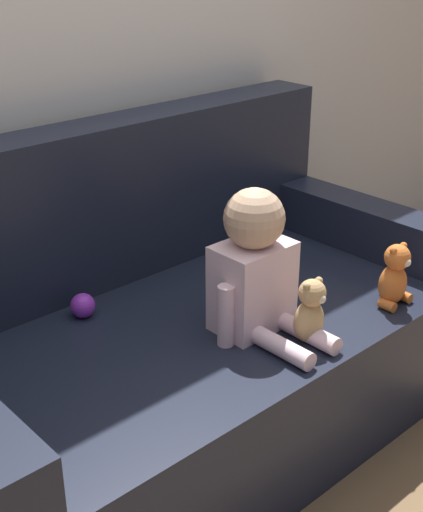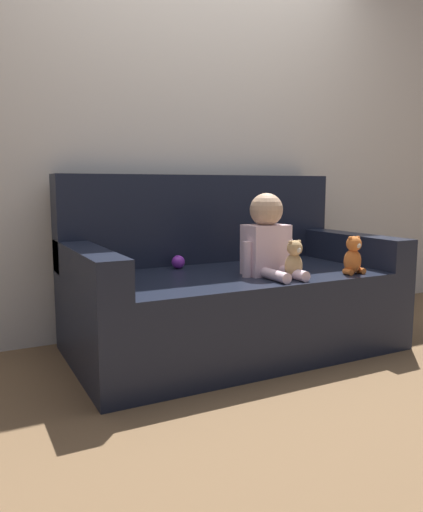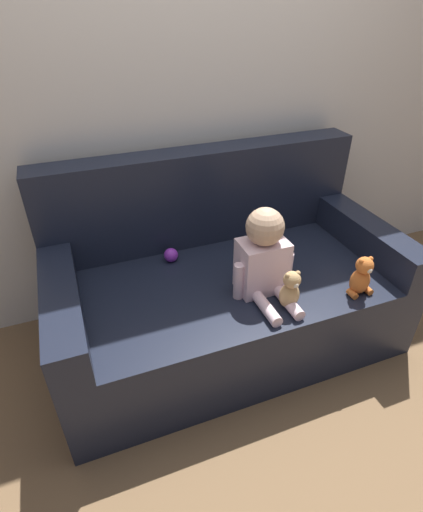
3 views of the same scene
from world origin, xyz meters
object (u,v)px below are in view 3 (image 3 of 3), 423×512
Objects in this scene: couch at (223,285)px; teddy_bear_brown at (290,290)px; plush_toy_side at (361,277)px; toy_ball at (171,255)px; person_baby at (264,257)px.

teddy_bear_brown is (0.16, -0.42, 0.22)m from couch.
plush_toy_side is 0.99m from toy_ball.
toy_ball is (-0.25, 0.15, 0.16)m from couch.
toy_ball is at bearing 130.47° from person_baby.
person_baby is at bearing -49.53° from toy_ball.
toy_ball is (-0.78, 0.60, -0.06)m from plush_toy_side.
toy_ball is at bearing 142.37° from plush_toy_side.
plush_toy_side reaches higher than teddy_bear_brown.
couch reaches higher than person_baby.
couch is 0.73m from plush_toy_side.
person_baby is 2.17× the size of teddy_bear_brown.
person_baby is at bearing -68.19° from couch.
plush_toy_side is at bearing -39.96° from couch.
teddy_bear_brown is 0.97× the size of plush_toy_side.
couch is at bearing 111.81° from person_baby.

